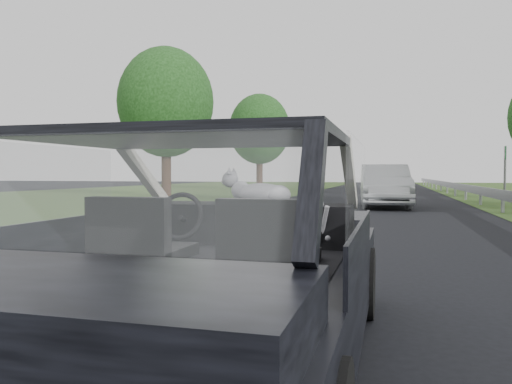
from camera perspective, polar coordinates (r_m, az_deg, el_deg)
The scene contains 11 objects.
ground at distance 3.37m, azimuth -4.41°, elevation -19.18°, with size 140.00×140.00×0.00m, color black.
subject_car at distance 3.18m, azimuth -4.45°, elevation -6.92°, with size 1.80×4.00×1.45m, color black.
dashboard at distance 3.76m, azimuth -1.24°, elevation -3.61°, with size 1.58×0.45×0.30m, color black.
driver_seat at distance 3.06m, azimuth -13.40°, elevation -4.40°, with size 0.50×0.72×0.42m, color black.
passenger_seat at distance 2.77m, azimuth 1.35°, elevation -5.02°, with size 0.50×0.72×0.42m, color black.
steering_wheel at distance 3.61m, azimuth -8.69°, elevation -2.74°, with size 0.36×0.36×0.04m, color black.
cat at distance 3.66m, azimuth 0.60°, elevation -0.03°, with size 0.60×0.19×0.27m, color #989899.
other_car at distance 18.99m, azimuth 14.48°, elevation 0.72°, with size 1.89×4.78×1.57m, color silver.
highway_sign at distance 24.56m, azimuth 26.57°, elevation 1.86°, with size 0.10×0.97×2.43m, color #216737.
tree_5 at distance 27.51m, azimuth -10.24°, elevation 7.64°, with size 5.14×5.14×7.79m, color #153510, non-canonical shape.
tree_6 at distance 39.63m, azimuth 0.40°, elevation 5.62°, with size 4.83×4.83×7.31m, color #153510, non-canonical shape.
Camera 1 is at (1.06, -2.96, 1.22)m, focal length 35.00 mm.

